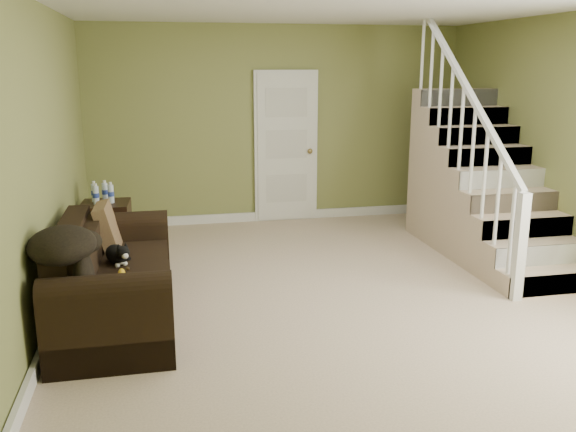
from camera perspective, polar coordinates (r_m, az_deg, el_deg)
name	(u,v)px	position (r m, az deg, el deg)	size (l,w,h in m)	color
floor	(333,288)	(5.90, 4.23, -6.76)	(5.00, 5.50, 0.01)	tan
ceiling	(338,3)	(5.54, 4.73, 19.24)	(5.00, 5.50, 0.01)	white
wall_back	(278,125)	(8.23, -0.94, 8.51)	(5.00, 0.04, 2.60)	olive
wall_front	(496,234)	(3.09, 18.85, -1.60)	(5.00, 0.04, 2.60)	olive
wall_left	(45,163)	(5.44, -21.82, 4.66)	(0.04, 5.50, 2.60)	olive
baseboard_back	(279,215)	(8.42, -0.87, 0.06)	(5.00, 0.04, 0.12)	white
baseboard_left	(62,303)	(5.75, -20.40, -7.60)	(0.04, 5.50, 0.12)	white
baseboard_right	(562,265)	(6.96, 24.25, -4.24)	(0.04, 5.50, 0.12)	white
door	(286,147)	(8.25, -0.18, 6.46)	(0.86, 0.12, 2.02)	white
staircase	(478,194)	(7.34, 17.32, 1.99)	(1.00, 2.51, 2.82)	tan
sofa	(111,283)	(5.33, -16.21, -6.06)	(0.89, 2.07, 0.82)	black
side_table	(107,229)	(7.05, -16.59, -1.15)	(0.54, 0.54, 0.84)	black
cat	(117,255)	(5.35, -15.73, -3.50)	(0.30, 0.44, 0.22)	black
banana	(122,274)	(5.04, -15.30, -5.24)	(0.06, 0.21, 0.06)	yellow
throw_pillow	(108,229)	(5.83, -16.47, -1.17)	(0.12, 0.47, 0.47)	#513220
throw_blanket	(62,245)	(4.61, -20.39, -2.56)	(0.47, 0.61, 0.25)	black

